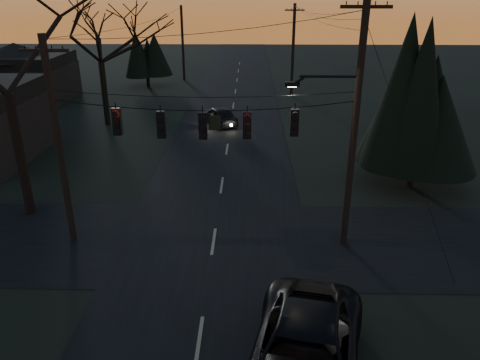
{
  "coord_description": "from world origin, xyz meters",
  "views": [
    {
      "loc": [
        1.5,
        -7.29,
        10.14
      ],
      "look_at": [
        1.13,
        9.8,
        2.94
      ],
      "focal_mm": 35.0,
      "sensor_mm": 36.0,
      "label": 1
    }
  ],
  "objects_px": {
    "utility_pole_far_r": "(291,96)",
    "utility_pole_far_l": "(184,80)",
    "utility_pole_right": "(343,243)",
    "utility_pole_left": "(74,240)",
    "evergreen_right": "(422,103)",
    "suv_near": "(304,358)",
    "sedan_oncoming_a": "(220,116)"
  },
  "relations": [
    {
      "from": "utility_pole_right",
      "to": "utility_pole_left",
      "type": "distance_m",
      "value": 11.5
    },
    {
      "from": "utility_pole_right",
      "to": "utility_pole_far_l",
      "type": "bearing_deg",
      "value": 107.72
    },
    {
      "from": "utility_pole_far_l",
      "to": "evergreen_right",
      "type": "height_order",
      "value": "evergreen_right"
    },
    {
      "from": "utility_pole_far_l",
      "to": "evergreen_right",
      "type": "bearing_deg",
      "value": -61.56
    },
    {
      "from": "utility_pole_far_l",
      "to": "evergreen_right",
      "type": "relative_size",
      "value": 1.0
    },
    {
      "from": "evergreen_right",
      "to": "utility_pole_right",
      "type": "bearing_deg",
      "value": -127.47
    },
    {
      "from": "utility_pole_left",
      "to": "utility_pole_far_r",
      "type": "relative_size",
      "value": 1.0
    },
    {
      "from": "utility_pole_left",
      "to": "sedan_oncoming_a",
      "type": "relative_size",
      "value": 2.02
    },
    {
      "from": "utility_pole_right",
      "to": "utility_pole_left",
      "type": "bearing_deg",
      "value": 180.0
    },
    {
      "from": "utility_pole_left",
      "to": "suv_near",
      "type": "bearing_deg",
      "value": -40.18
    },
    {
      "from": "utility_pole_right",
      "to": "utility_pole_far_r",
      "type": "height_order",
      "value": "utility_pole_right"
    },
    {
      "from": "utility_pole_far_r",
      "to": "utility_pole_far_l",
      "type": "height_order",
      "value": "utility_pole_far_r"
    },
    {
      "from": "utility_pole_right",
      "to": "utility_pole_far_l",
      "type": "relative_size",
      "value": 1.25
    },
    {
      "from": "evergreen_right",
      "to": "sedan_oncoming_a",
      "type": "distance_m",
      "value": 16.57
    },
    {
      "from": "utility_pole_left",
      "to": "evergreen_right",
      "type": "height_order",
      "value": "evergreen_right"
    },
    {
      "from": "utility_pole_left",
      "to": "utility_pole_right",
      "type": "bearing_deg",
      "value": 0.0
    },
    {
      "from": "utility_pole_far_r",
      "to": "suv_near",
      "type": "height_order",
      "value": "utility_pole_far_r"
    },
    {
      "from": "utility_pole_left",
      "to": "suv_near",
      "type": "relative_size",
      "value": 1.31
    },
    {
      "from": "utility_pole_left",
      "to": "utility_pole_far_l",
      "type": "distance_m",
      "value": 36.0
    },
    {
      "from": "utility_pole_far_r",
      "to": "suv_near",
      "type": "bearing_deg",
      "value": -94.0
    },
    {
      "from": "utility_pole_left",
      "to": "suv_near",
      "type": "xyz_separation_m",
      "value": [
        9.01,
        -7.61,
        0.9
      ]
    },
    {
      "from": "utility_pole_far_r",
      "to": "suv_near",
      "type": "xyz_separation_m",
      "value": [
        -2.49,
        -35.61,
        0.9
      ]
    },
    {
      "from": "suv_near",
      "to": "sedan_oncoming_a",
      "type": "height_order",
      "value": "suv_near"
    },
    {
      "from": "utility_pole_left",
      "to": "utility_pole_far_l",
      "type": "xyz_separation_m",
      "value": [
        0.0,
        36.0,
        0.0
      ]
    },
    {
      "from": "utility_pole_far_r",
      "to": "utility_pole_far_l",
      "type": "distance_m",
      "value": 14.01
    },
    {
      "from": "utility_pole_left",
      "to": "evergreen_right",
      "type": "bearing_deg",
      "value": 20.69
    },
    {
      "from": "utility_pole_far_l",
      "to": "suv_near",
      "type": "bearing_deg",
      "value": -78.33
    },
    {
      "from": "utility_pole_far_l",
      "to": "sedan_oncoming_a",
      "type": "distance_m",
      "value": 18.84
    },
    {
      "from": "suv_near",
      "to": "sedan_oncoming_a",
      "type": "relative_size",
      "value": 1.54
    },
    {
      "from": "utility_pole_left",
      "to": "utility_pole_far_l",
      "type": "height_order",
      "value": "utility_pole_left"
    },
    {
      "from": "utility_pole_far_r",
      "to": "sedan_oncoming_a",
      "type": "distance_m",
      "value": 11.92
    },
    {
      "from": "utility_pole_left",
      "to": "evergreen_right",
      "type": "xyz_separation_m",
      "value": [
        16.19,
        6.11,
        4.59
      ]
    }
  ]
}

